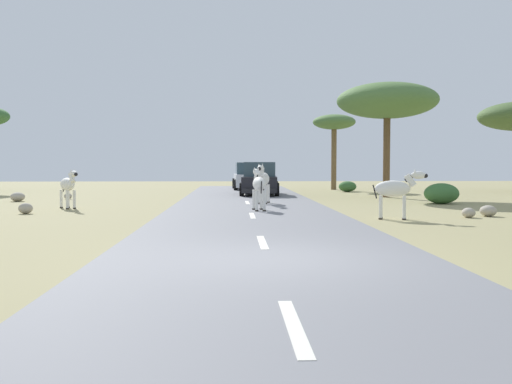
# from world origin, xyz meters

# --- Properties ---
(ground_plane) EXTENTS (90.00, 90.00, 0.00)m
(ground_plane) POSITION_xyz_m (0.00, 0.00, 0.00)
(ground_plane) COLOR #998E60
(road) EXTENTS (6.00, 64.00, 0.05)m
(road) POSITION_xyz_m (-0.18, 0.00, 0.03)
(road) COLOR slate
(road) RESTS_ON ground_plane
(lane_markings) EXTENTS (0.16, 56.00, 0.01)m
(lane_markings) POSITION_xyz_m (-0.18, -1.00, 0.05)
(lane_markings) COLOR silver
(lane_markings) RESTS_ON road
(zebra_0) EXTENTS (0.70, 1.75, 1.67)m
(zebra_0) POSITION_xyz_m (0.46, 13.42, 1.04)
(zebra_0) COLOR silver
(zebra_0) RESTS_ON road
(zebra_1) EXTENTS (1.59, 0.73, 1.54)m
(zebra_1) POSITION_xyz_m (4.16, 7.13, 0.92)
(zebra_1) COLOR silver
(zebra_1) RESTS_ON ground_plane
(zebra_3) EXTENTS (0.53, 1.63, 1.53)m
(zebra_3) POSITION_xyz_m (0.12, 10.08, 0.96)
(zebra_3) COLOR silver
(zebra_3) RESTS_ON road
(zebra_4) EXTENTS (1.11, 1.41, 1.51)m
(zebra_4) POSITION_xyz_m (-7.01, 11.70, 0.90)
(zebra_4) COLOR silver
(zebra_4) RESTS_ON ground_plane
(car_0) EXTENTS (2.13, 4.40, 1.74)m
(car_0) POSITION_xyz_m (0.24, 26.56, 0.85)
(car_0) COLOR silver
(car_0) RESTS_ON road
(car_1) EXTENTS (2.21, 4.43, 1.74)m
(car_1) POSITION_xyz_m (0.65, 20.19, 0.85)
(car_1) COLOR black
(car_1) RESTS_ON road
(tree_5) EXTENTS (2.80, 2.80, 4.94)m
(tree_5) POSITION_xyz_m (5.86, 26.84, 4.31)
(tree_5) COLOR brown
(tree_5) RESTS_ON ground_plane
(tree_6) EXTENTS (5.06, 5.06, 5.77)m
(tree_6) POSITION_xyz_m (7.00, 18.34, 4.85)
(tree_6) COLOR brown
(tree_6) RESTS_ON ground_plane
(bush_0) EXTENTS (1.08, 0.97, 0.65)m
(bush_0) POSITION_xyz_m (6.19, 23.97, 0.32)
(bush_0) COLOR #386633
(bush_0) RESTS_ON ground_plane
(bush_1) EXTENTS (1.46, 1.32, 0.88)m
(bush_1) POSITION_xyz_m (8.07, 13.67, 0.44)
(bush_1) COLOR #386633
(bush_1) RESTS_ON ground_plane
(rock_0) EXTENTS (0.63, 0.66, 0.41)m
(rock_0) POSITION_xyz_m (-10.52, 15.94, 0.21)
(rock_0) COLOR #A89E8C
(rock_0) RESTS_ON ground_plane
(rock_1) EXTENTS (0.38, 0.26, 0.29)m
(rock_1) POSITION_xyz_m (-8.73, 17.49, 0.14)
(rock_1) COLOR #A89E8C
(rock_1) RESTS_ON ground_plane
(rock_2) EXTENTS (0.52, 0.53, 0.36)m
(rock_2) POSITION_xyz_m (7.44, 7.99, 0.18)
(rock_2) COLOR #A89E8C
(rock_2) RESTS_ON ground_plane
(rock_3) EXTENTS (0.48, 0.40, 0.36)m
(rock_3) POSITION_xyz_m (-7.82, 9.56, 0.18)
(rock_3) COLOR #A89E8C
(rock_3) RESTS_ON ground_plane
(rock_4) EXTENTS (0.41, 0.44, 0.31)m
(rock_4) POSITION_xyz_m (6.62, 7.59, 0.16)
(rock_4) COLOR #A89E8C
(rock_4) RESTS_ON ground_plane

